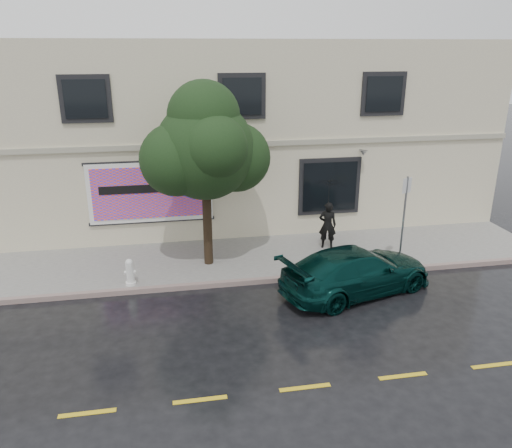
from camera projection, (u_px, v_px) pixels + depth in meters
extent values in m
plane|color=black|center=(271.00, 307.00, 13.71)|extent=(90.00, 90.00, 0.00)
cube|color=gray|center=(251.00, 258.00, 16.70)|extent=(20.00, 3.50, 0.15)
cube|color=gray|center=(261.00, 281.00, 15.08)|extent=(20.00, 0.18, 0.16)
cube|color=gold|center=(305.00, 387.00, 10.47)|extent=(19.00, 0.12, 0.01)
cube|color=beige|center=(228.00, 129.00, 20.88)|extent=(20.00, 8.00, 7.00)
cube|color=#9E9984|center=(242.00, 144.00, 17.10)|extent=(20.00, 0.12, 0.18)
cube|color=black|center=(329.00, 186.00, 18.19)|extent=(2.30, 0.10, 2.10)
cube|color=black|center=(330.00, 187.00, 18.14)|extent=(2.00, 0.05, 1.80)
cube|color=black|center=(85.00, 99.00, 15.68)|extent=(1.30, 0.05, 1.20)
cube|color=black|center=(242.00, 96.00, 16.51)|extent=(1.30, 0.05, 1.20)
cube|color=black|center=(384.00, 94.00, 17.35)|extent=(1.30, 0.05, 1.20)
cube|color=white|center=(151.00, 192.00, 17.06)|extent=(4.20, 0.06, 2.10)
cube|color=#FD5638|center=(151.00, 193.00, 17.02)|extent=(3.90, 0.04, 1.80)
cube|color=black|center=(153.00, 221.00, 17.44)|extent=(4.30, 0.10, 0.10)
cube|color=black|center=(148.00, 162.00, 16.74)|extent=(4.30, 0.10, 0.10)
cube|color=black|center=(150.00, 189.00, 16.95)|extent=(3.40, 0.02, 0.28)
imported|color=#062926|center=(357.00, 271.00, 14.35)|extent=(5.01, 3.32, 1.34)
imported|color=black|center=(328.00, 225.00, 17.12)|extent=(0.69, 0.55, 1.65)
imported|color=black|center=(329.00, 192.00, 16.71)|extent=(1.15, 1.15, 0.75)
cylinder|color=#2E2314|center=(208.00, 225.00, 15.71)|extent=(0.28, 0.28, 2.60)
sphere|color=black|center=(205.00, 150.00, 14.91)|extent=(3.00, 3.00, 3.00)
cylinder|color=silver|center=(131.00, 283.00, 14.68)|extent=(0.31, 0.31, 0.08)
cylinder|color=silver|center=(130.00, 273.00, 14.57)|extent=(0.23, 0.23, 0.57)
sphere|color=silver|center=(129.00, 263.00, 14.46)|extent=(0.23, 0.23, 0.23)
cylinder|color=silver|center=(130.00, 272.00, 14.56)|extent=(0.33, 0.10, 0.10)
cylinder|color=gray|center=(403.00, 222.00, 15.51)|extent=(0.06, 0.06, 2.92)
cube|color=silver|center=(407.00, 185.00, 15.11)|extent=(0.34, 0.15, 0.47)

